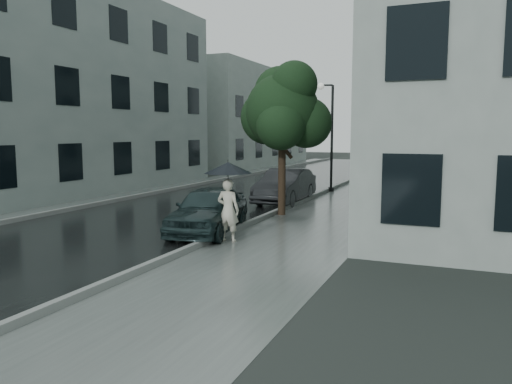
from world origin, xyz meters
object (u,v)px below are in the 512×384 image
at_px(lamp_post, 329,130).
at_px(car_near, 208,210).
at_px(pedestrian, 228,210).
at_px(car_far, 285,186).
at_px(street_tree, 283,110).

xyz_separation_m(lamp_post, car_near, (-0.60, -10.93, -2.25)).
relative_size(pedestrian, car_far, 0.40).
bearing_deg(street_tree, car_near, -102.79).
bearing_deg(lamp_post, car_far, -113.18).
bearing_deg(lamp_post, car_near, -108.57).
distance_m(pedestrian, street_tree, 5.32).
height_order(street_tree, car_far, street_tree).
xyz_separation_m(street_tree, lamp_post, (-0.25, 7.15, -0.61)).
bearing_deg(car_far, lamp_post, 81.78).
height_order(street_tree, lamp_post, street_tree).
height_order(pedestrian, car_far, pedestrian).
height_order(lamp_post, car_near, lamp_post).
relative_size(street_tree, car_far, 1.25).
xyz_separation_m(lamp_post, car_far, (-0.60, -4.42, -2.23)).
distance_m(lamp_post, car_near, 11.17).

